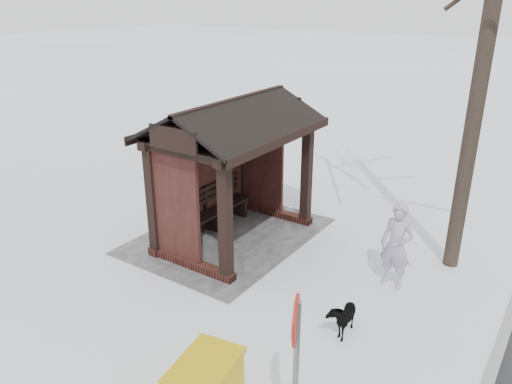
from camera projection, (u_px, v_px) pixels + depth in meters
ground at (236, 238)px, 10.97m from camera, size 120.00×120.00×0.00m
kerb at (508, 324)px, 8.10m from camera, size 120.00×0.15×0.06m
trampled_patch at (228, 235)px, 11.07m from camera, size 4.20×3.20×0.02m
bus_shelter at (228, 142)px, 10.25m from camera, size 3.60×2.40×3.09m
pedestrian at (396, 246)px, 8.91m from camera, size 0.45×0.63×1.63m
dog at (342, 316)px, 7.83m from camera, size 0.75×0.41×0.61m
road_sign at (295, 345)px, 5.22m from camera, size 0.52×0.25×2.17m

